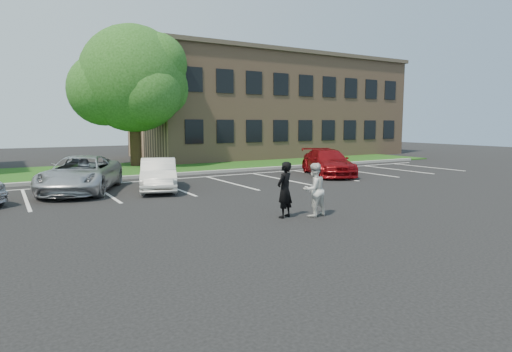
% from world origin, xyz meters
% --- Properties ---
extents(ground_plane, '(90.00, 90.00, 0.00)m').
position_xyz_m(ground_plane, '(0.00, 0.00, 0.00)').
color(ground_plane, black).
rests_on(ground_plane, ground).
extents(curb, '(40.00, 0.30, 0.15)m').
position_xyz_m(curb, '(0.00, 12.00, 0.07)').
color(curb, gray).
rests_on(curb, ground).
extents(grass_strip, '(44.00, 8.00, 0.08)m').
position_xyz_m(grass_strip, '(0.00, 16.00, 0.04)').
color(grass_strip, '#12460E').
rests_on(grass_strip, ground).
extents(stall_lines, '(34.00, 5.36, 0.01)m').
position_xyz_m(stall_lines, '(1.40, 8.95, 0.01)').
color(stall_lines, silver).
rests_on(stall_lines, ground).
extents(office_building, '(22.40, 10.40, 8.30)m').
position_xyz_m(office_building, '(14.00, 21.99, 4.16)').
color(office_building, '#937256').
rests_on(office_building, ground).
extents(tree, '(7.80, 7.20, 8.80)m').
position_xyz_m(tree, '(1.20, 17.87, 5.35)').
color(tree, black).
rests_on(tree, ground).
extents(man_black_suit, '(0.71, 0.61, 1.66)m').
position_xyz_m(man_black_suit, '(0.79, 0.69, 0.83)').
color(man_black_suit, black).
rests_on(man_black_suit, ground).
extents(man_white_shirt, '(0.81, 0.65, 1.60)m').
position_xyz_m(man_white_shirt, '(1.64, 0.38, 0.80)').
color(man_white_shirt, silver).
rests_on(man_white_shirt, ground).
extents(car_silver_minivan, '(4.33, 5.74, 1.45)m').
position_xyz_m(car_silver_minivan, '(-3.56, 8.77, 0.72)').
color(car_silver_minivan, '#B3B5BB').
rests_on(car_silver_minivan, ground).
extents(car_white_sedan, '(2.55, 4.21, 1.31)m').
position_xyz_m(car_white_sedan, '(-0.71, 7.69, 0.66)').
color(car_white_sedan, silver).
rests_on(car_white_sedan, ground).
extents(car_red_compact, '(3.58, 5.12, 1.38)m').
position_xyz_m(car_red_compact, '(8.62, 7.96, 0.69)').
color(car_red_compact, maroon).
rests_on(car_red_compact, ground).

